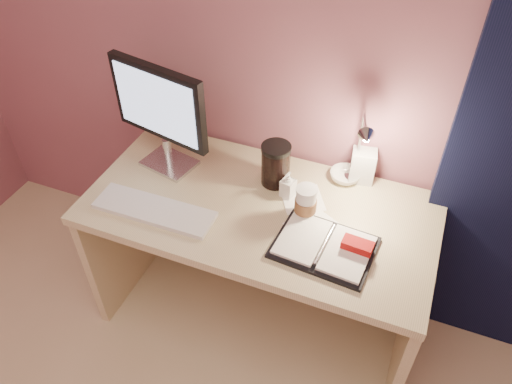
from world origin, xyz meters
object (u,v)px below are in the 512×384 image
at_px(dark_jar, 276,166).
at_px(product_box, 363,166).
at_px(keyboard, 154,210).
at_px(desk_lamp, 349,147).
at_px(monitor, 161,109).
at_px(desk, 266,232).
at_px(lotion_bottle, 288,184).
at_px(bowl, 345,176).
at_px(planner, 327,246).
at_px(coffee_cup, 306,203).

distance_m(dark_jar, product_box, 0.36).
xyz_separation_m(keyboard, desk_lamp, (0.66, 0.41, 0.20)).
bearing_deg(monitor, product_box, 26.89).
relative_size(desk, product_box, 9.48).
bearing_deg(lotion_bottle, monitor, -179.44).
bearing_deg(desk_lamp, monitor, 173.66).
distance_m(monitor, lotion_bottle, 0.59).
bearing_deg(lotion_bottle, desk, -160.66).
height_order(desk, bowl, bowl).
relative_size(planner, desk_lamp, 1.09).
distance_m(coffee_cup, dark_jar, 0.23).
xyz_separation_m(planner, desk_lamp, (-0.03, 0.35, 0.20)).
relative_size(dark_jar, product_box, 1.14).
bearing_deg(coffee_cup, planner, -47.08).
bearing_deg(product_box, keyboard, -154.94).
distance_m(desk, monitor, 0.69).
xyz_separation_m(monitor, dark_jar, (0.47, 0.06, -0.20)).
distance_m(monitor, dark_jar, 0.52).
bearing_deg(coffee_cup, dark_jar, 140.83).
height_order(monitor, dark_jar, monitor).
xyz_separation_m(planner, bowl, (-0.04, 0.41, 0.01)).
bearing_deg(desk, desk_lamp, 28.30).
bearing_deg(keyboard, desk, 33.87).
xyz_separation_m(desk, lotion_bottle, (0.08, 0.03, 0.28)).
relative_size(coffee_cup, bowl, 1.07).
bearing_deg(keyboard, desk_lamp, 31.25).
bearing_deg(desk_lamp, product_box, 41.25).
relative_size(coffee_cup, lotion_bottle, 1.18).
distance_m(monitor, coffee_cup, 0.69).
xyz_separation_m(coffee_cup, lotion_bottle, (-0.10, 0.08, -0.01)).
bearing_deg(product_box, monitor, -174.88).
relative_size(monitor, planner, 1.28).
xyz_separation_m(bowl, desk_lamp, (0.01, -0.06, 0.19)).
relative_size(planner, product_box, 2.54).
distance_m(lotion_bottle, product_box, 0.33).
xyz_separation_m(desk, keyboard, (-0.37, -0.26, 0.24)).
height_order(keyboard, lotion_bottle, lotion_bottle).
distance_m(keyboard, planner, 0.69).
bearing_deg(bowl, coffee_cup, -109.33).
height_order(planner, product_box, product_box).
bearing_deg(desk_lamp, bowl, 81.47).
bearing_deg(product_box, dark_jar, -165.59).
bearing_deg(coffee_cup, desk, 163.20).
distance_m(monitor, bowl, 0.81).
xyz_separation_m(monitor, coffee_cup, (0.65, -0.08, -0.22)).
bearing_deg(dark_jar, keyboard, -137.67).
bearing_deg(desk_lamp, keyboard, -164.13).
bearing_deg(lotion_bottle, coffee_cup, -40.00).
bearing_deg(monitor, lotion_bottle, 12.55).
xyz_separation_m(desk, planner, (0.31, -0.19, 0.24)).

